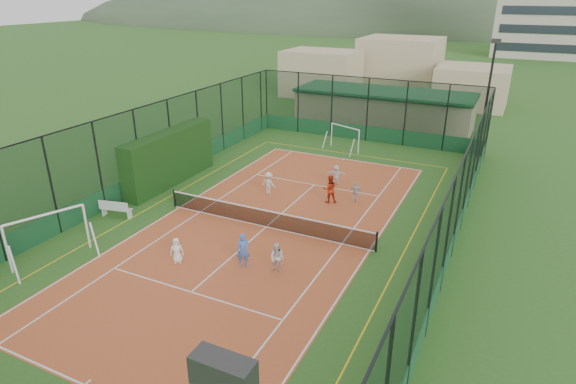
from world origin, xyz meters
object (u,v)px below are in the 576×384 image
object	(u,v)px
futsal_goal_far	(345,138)
child_far_back	(336,175)
white_bench	(116,208)
child_near_left	(177,250)
child_far_right	(356,192)
child_near_right	(277,258)
floodlight_ne	(487,101)
futsal_goal_near	(49,238)
clubhouse	(384,108)
child_far_left	(269,183)
coach	(330,189)
child_near_mid	(243,250)

from	to	relation	value
futsal_goal_far	child_far_back	bearing A→B (deg)	-52.74
white_bench	child_near_left	size ratio (longest dim) A/B	1.46
white_bench	child_far_right	xyz separation A→B (m)	(10.89, 7.48, 0.12)
futsal_goal_far	child_near_right	size ratio (longest dim) A/B	2.07
floodlight_ne	white_bench	distance (m)	25.33
child_far_back	futsal_goal_near	bearing A→B (deg)	45.23
clubhouse	child_far_right	bearing A→B (deg)	-79.63
child_far_left	coach	xyz separation A→B (m)	(3.71, 0.40, 0.14)
clubhouse	futsal_goal_near	size ratio (longest dim) A/B	4.42
child_near_left	coach	world-z (taller)	coach
white_bench	coach	bearing A→B (deg)	23.18
floodlight_ne	child_far_back	world-z (taller)	floodlight_ne
white_bench	floodlight_ne	bearing A→B (deg)	37.41
futsal_goal_near	child_far_left	world-z (taller)	futsal_goal_near
clubhouse	futsal_goal_far	bearing A→B (deg)	-95.17
child_near_mid	child_near_right	bearing A→B (deg)	-23.15
futsal_goal_near	child_near_mid	world-z (taller)	futsal_goal_near
child_far_back	clubhouse	bearing A→B (deg)	-99.90
floodlight_ne	child_near_left	bearing A→B (deg)	-116.25
child_far_left	child_far_back	xyz separation A→B (m)	(3.06, 3.19, -0.05)
white_bench	child_near_right	bearing A→B (deg)	-18.23
futsal_goal_near	child_near_mid	distance (m)	8.70
coach	futsal_goal_far	bearing A→B (deg)	-105.05
child_near_left	coach	bearing A→B (deg)	33.06
futsal_goal_near	child_far_left	bearing A→B (deg)	-2.17
floodlight_ne	futsal_goal_near	size ratio (longest dim) A/B	2.40
child_near_left	white_bench	bearing A→B (deg)	123.17
child_near_right	clubhouse	bearing A→B (deg)	96.56
child_far_back	child_far_left	bearing A→B (deg)	31.97
floodlight_ne	child_far_back	size ratio (longest dim) A/B	6.59
white_bench	child_far_back	bearing A→B (deg)	34.96
child_near_left	child_near_mid	xyz separation A→B (m)	(2.83, 1.00, 0.19)
child_far_right	futsal_goal_near	bearing A→B (deg)	42.31
floodlight_ne	child_near_mid	world-z (taller)	floodlight_ne
futsal_goal_near	child_far_back	xyz separation A→B (m)	(8.31, 14.12, -0.47)
futsal_goal_far	child_near_mid	xyz separation A→B (m)	(1.62, -17.70, -0.11)
clubhouse	white_bench	world-z (taller)	clubhouse
clubhouse	child_far_left	size ratio (longest dim) A/B	11.24
child_near_left	child_far_back	size ratio (longest dim) A/B	0.95
clubhouse	white_bench	size ratio (longest dim) A/B	8.75
child_far_left	coach	size ratio (longest dim) A/B	0.83
clubhouse	white_bench	xyz separation A→B (m)	(-7.80, -24.36, -1.09)
floodlight_ne	child_far_right	xyz separation A→B (m)	(-5.51, -11.48, -3.52)
clubhouse	child_near_mid	world-z (taller)	clubhouse
clubhouse	child_near_right	world-z (taller)	clubhouse
child_near_left	child_far_right	bearing A→B (deg)	28.40
white_bench	futsal_goal_far	bearing A→B (deg)	54.83
floodlight_ne	white_bench	world-z (taller)	floodlight_ne
floodlight_ne	child_far_right	world-z (taller)	floodlight_ne
futsal_goal_near	child_near_left	world-z (taller)	futsal_goal_near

